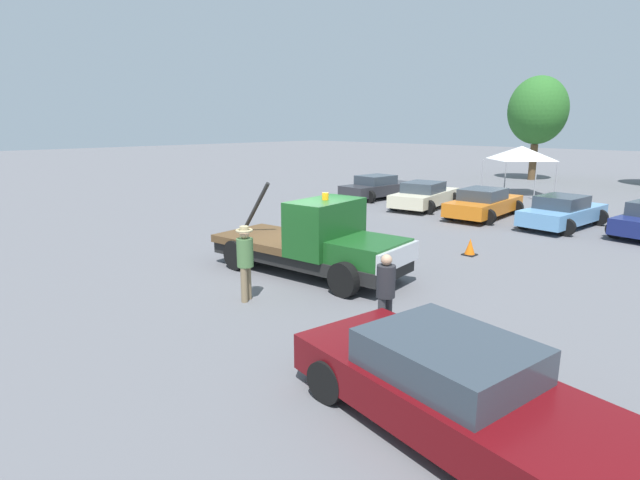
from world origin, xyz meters
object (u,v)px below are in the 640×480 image
parked_car_cream (424,195)px  traffic_cone (470,248)px  person_at_hood (245,257)px  canopy_tent_white (521,153)px  tree_left (538,111)px  parked_car_orange (484,203)px  parked_car_charcoal (378,187)px  foreground_car (459,390)px  tow_truck (317,243)px  parked_car_skyblue (563,212)px  person_near_truck (386,289)px

parked_car_cream → traffic_cone: 9.32m
traffic_cone → person_at_hood: bearing=-103.0°
canopy_tent_white → tree_left: (-2.68, 8.65, 2.63)m
parked_car_orange → tree_left: bearing=11.7°
parked_car_cream → parked_car_orange: same height
person_at_hood → parked_car_charcoal: (-8.16, 15.59, -0.44)m
foreground_car → parked_car_cream: bearing=133.1°
foreground_car → tow_truck: bearing=158.1°
canopy_tent_white → person_at_hood: bearing=-82.2°
tow_truck → parked_car_cream: 12.67m
tree_left → parked_car_orange: bearing=-74.6°
canopy_tent_white → parked_car_skyblue: bearing=-57.1°
parked_car_orange → tow_truck: bearing=-179.6°
tow_truck → foreground_car: bearing=-37.4°
tow_truck → foreground_car: (6.60, -3.93, -0.28)m
foreground_car → parked_car_skyblue: size_ratio=1.15×
person_near_truck → canopy_tent_white: (-6.78, 22.18, 1.49)m
canopy_tent_white → tree_left: size_ratio=0.43×
foreground_car → parked_car_orange: 17.25m
traffic_cone → parked_car_skyblue: bearing=85.6°
foreground_car → parked_car_charcoal: (-14.52, 16.82, -0.00)m
person_near_truck → traffic_cone: person_near_truck is taller
parked_car_orange → person_at_hood: bearing=-179.4°
person_near_truck → parked_car_skyblue: bearing=98.7°
tow_truck → foreground_car: size_ratio=1.11×
foreground_car → parked_car_charcoal: same height
foreground_car → parked_car_skyblue: bearing=113.3°
person_at_hood → parked_car_cream: 15.32m
parked_car_orange → canopy_tent_white: canopy_tent_white is taller
parked_car_skyblue → tree_left: (-8.13, 17.08, 4.45)m
tow_truck → person_at_hood: size_ratio=3.29×
tow_truck → parked_car_skyblue: 12.04m
parked_car_orange → traffic_cone: bearing=-160.3°
parked_car_cream → parked_car_orange: size_ratio=1.02×
tow_truck → canopy_tent_white: size_ratio=1.88×
person_at_hood → parked_car_orange: size_ratio=0.38×
tree_left → parked_car_charcoal: bearing=-98.3°
foreground_car → person_near_truck: person_near_truck is taller
parked_car_orange → traffic_cone: size_ratio=8.94×
tow_truck → parked_car_cream: tow_truck is taller
foreground_car → person_near_truck: (-2.72, 1.94, 0.33)m
parked_car_cream → foreground_car: bearing=-155.5°
parked_car_charcoal → traffic_cone: (9.94, -7.86, -0.39)m
person_at_hood → canopy_tent_white: (-3.14, 22.89, 1.39)m
foreground_car → person_at_hood: (-6.36, 1.23, 0.44)m
tow_truck → parked_car_orange: size_ratio=1.23×
person_at_hood → traffic_cone: 7.97m
person_at_hood → parked_car_cream: size_ratio=0.37×
parked_car_charcoal → person_near_truck: bearing=-137.5°
person_near_truck → tree_left: (-9.46, 30.83, 4.12)m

